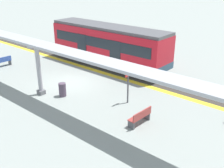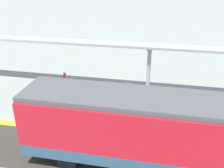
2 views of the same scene
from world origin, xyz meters
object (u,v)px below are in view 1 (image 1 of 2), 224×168
at_px(bench_near_end, 3,62).
at_px(train_near_carriage, 108,45).
at_px(canopy_pillar_second, 39,70).
at_px(platform_info_sign, 128,83).
at_px(bench_mid_platform, 140,117).
at_px(trash_bin, 62,90).

bearing_deg(bench_near_end, train_near_carriage, 133.55).
bearing_deg(canopy_pillar_second, platform_info_sign, 117.84).
height_order(bench_mid_platform, platform_info_sign, platform_info_sign).
bearing_deg(trash_bin, canopy_pillar_second, -60.68).
distance_m(canopy_pillar_second, bench_mid_platform, 7.50).
bearing_deg(canopy_pillar_second, bench_near_end, -99.98).
bearing_deg(platform_info_sign, canopy_pillar_second, -62.16).
relative_size(bench_near_end, trash_bin, 1.68).
bearing_deg(bench_mid_platform, trash_bin, -86.20).
bearing_deg(bench_mid_platform, canopy_pillar_second, -81.09).
bearing_deg(bench_mid_platform, train_near_carriage, -128.95).
relative_size(trash_bin, platform_info_sign, 0.41).
bearing_deg(canopy_pillar_second, train_near_carriage, -174.67).
height_order(train_near_carriage, canopy_pillar_second, train_near_carriage).
height_order(canopy_pillar_second, trash_bin, canopy_pillar_second).
bearing_deg(trash_bin, platform_info_sign, 117.32).
height_order(canopy_pillar_second, bench_near_end, canopy_pillar_second).
distance_m(bench_mid_platform, trash_bin, 5.98).
bearing_deg(train_near_carriage, trash_bin, 16.56).
height_order(train_near_carriage, bench_mid_platform, train_near_carriage).
xyz_separation_m(bench_near_end, bench_mid_platform, (0.15, 14.67, 0.00)).
xyz_separation_m(train_near_carriage, platform_info_sign, (4.87, 5.93, -0.50)).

